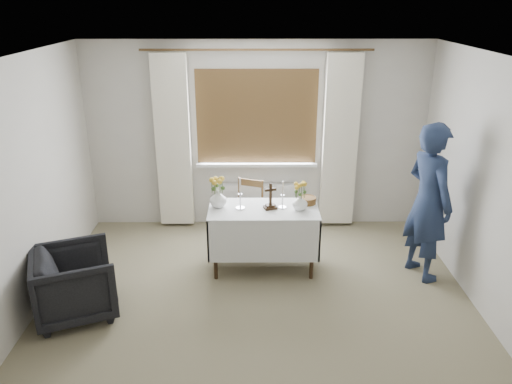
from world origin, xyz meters
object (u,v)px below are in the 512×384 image
wooden_chair (246,213)px  flower_vase_left (218,198)px  armchair (75,283)px  wooden_cross (270,196)px  flower_vase_right (300,202)px  altar_table (263,239)px  person (428,202)px

wooden_chair → flower_vase_left: 0.84m
armchair → wooden_cross: size_ratio=2.51×
wooden_chair → wooden_cross: size_ratio=2.67×
wooden_cross → wooden_chair: bearing=95.1°
armchair → flower_vase_right: bearing=-91.1°
armchair → flower_vase_left: size_ratio=3.77×
altar_table → wooden_cross: (0.08, -0.00, 0.53)m
altar_table → flower_vase_right: (0.41, -0.03, 0.47)m
wooden_chair → wooden_cross: (0.28, -0.69, 0.51)m
armchair → wooden_cross: 2.23m
armchair → person: bearing=-100.1°
flower_vase_right → person: bearing=-4.3°
wooden_chair → flower_vase_right: bearing=-29.2°
flower_vase_left → flower_vase_right: flower_vase_left is taller
wooden_cross → person: bearing=-21.7°
altar_table → armchair: size_ratio=1.62×
person → flower_vase_right: person is taller
wooden_cross → flower_vase_right: wooden_cross is taller
wooden_chair → armchair: 2.31m
person → armchair: bearing=80.3°
altar_table → armchair: altar_table is taller
wooden_chair → flower_vase_left: (-0.31, -0.63, 0.46)m
armchair → flower_vase_left: bearing=-77.0°
person → flower_vase_left: 2.33m
altar_table → flower_vase_right: flower_vase_right is taller
person → flower_vase_left: person is taller
altar_table → wooden_cross: bearing=-2.7°
wooden_cross → flower_vase_left: bearing=157.0°
armchair → wooden_cross: (1.96, 0.89, 0.57)m
flower_vase_left → altar_table: bearing=-6.2°
person → flower_vase_right: (-1.40, 0.11, -0.05)m
wooden_chair → flower_vase_right: size_ratio=4.61×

